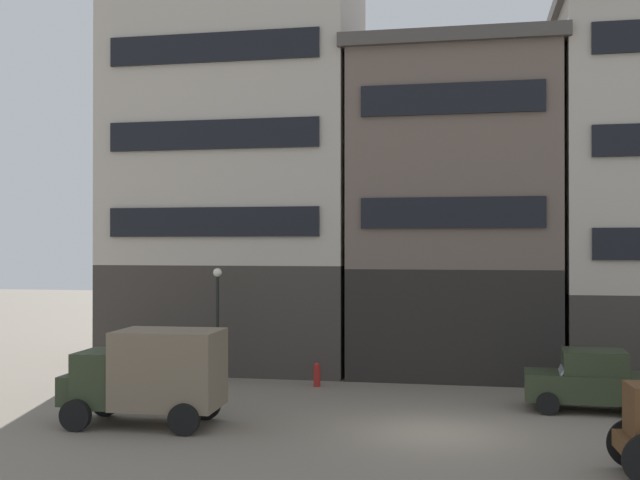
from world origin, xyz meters
The scene contains 8 objects.
ground_plane centered at (0.00, 0.00, 0.00)m, with size 120.00×120.00×0.00m, color slate.
building_far_left centered at (-8.62, 10.53, 8.93)m, with size 10.23×7.21×17.79m.
building_center_left centered at (0.23, 10.53, 6.36)m, with size 8.17×7.21×12.65m.
delivery_truck_far centered at (-7.75, -0.71, 1.42)m, with size 4.41×2.27×2.62m.
sedan_dark centered at (4.39, 3.55, 0.91)m, with size 3.78×2.02×1.83m.
pedestrian_officer centered at (-11.65, 5.53, 0.98)m, with size 0.46×0.46×1.79m.
streetlamp_curbside centered at (-8.10, 6.21, 2.67)m, with size 0.32×0.32×4.12m.
fire_hydrant_curbside centered at (-4.40, 6.03, 0.43)m, with size 0.24×0.24×0.83m.
Camera 1 is at (1.01, -20.94, 4.92)m, focal length 44.14 mm.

